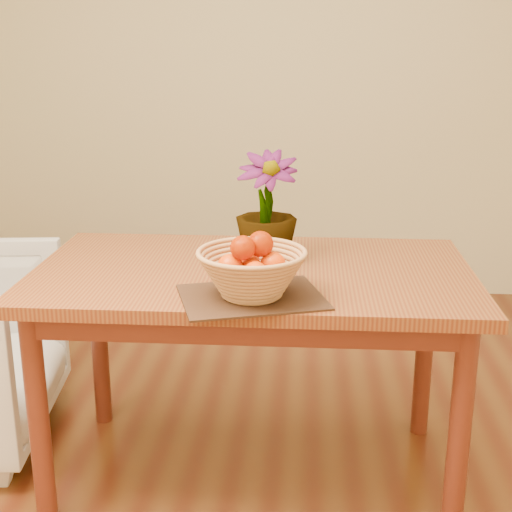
{
  "coord_description": "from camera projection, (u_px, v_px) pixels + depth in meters",
  "views": [
    {
      "loc": [
        0.17,
        -1.87,
        1.44
      ],
      "look_at": [
        0.03,
        0.03,
        0.87
      ],
      "focal_mm": 50.0,
      "sensor_mm": 36.0,
      "label": 1
    }
  ],
  "objects": [
    {
      "name": "orange_pile",
      "position": [
        252.0,
        257.0,
        1.98
      ],
      "size": [
        0.19,
        0.18,
        0.13
      ],
      "rotation": [
        0.0,
        0.0,
        -0.37
      ],
      "color": "#ED3C03",
      "rests_on": "wicker_basket"
    },
    {
      "name": "wicker_basket",
      "position": [
        252.0,
        275.0,
        2.0
      ],
      "size": [
        0.31,
        0.31,
        0.13
      ],
      "color": "tan",
      "rests_on": "placemat"
    },
    {
      "name": "table",
      "position": [
        253.0,
        294.0,
        2.31
      ],
      "size": [
        1.4,
        0.8,
        0.75
      ],
      "color": "brown",
      "rests_on": "floor"
    },
    {
      "name": "wall_back",
      "position": [
        279.0,
        60.0,
        3.97
      ],
      "size": [
        4.0,
        0.02,
        2.7
      ],
      "primitive_type": "cube",
      "color": "beige",
      "rests_on": "floor"
    },
    {
      "name": "placemat",
      "position": [
        252.0,
        297.0,
        2.02
      ],
      "size": [
        0.46,
        0.4,
        0.01
      ],
      "primitive_type": "cube",
      "rotation": [
        0.0,
        0.0,
        0.3
      ],
      "color": "#3A2315",
      "rests_on": "table"
    },
    {
      "name": "potted_plant",
      "position": [
        266.0,
        207.0,
        2.32
      ],
      "size": [
        0.21,
        0.21,
        0.36
      ],
      "primitive_type": "imported",
      "rotation": [
        0.0,
        0.0,
        0.03
      ],
      "color": "#154C16",
      "rests_on": "table"
    }
  ]
}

